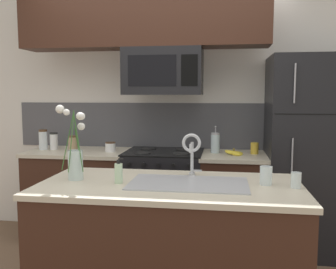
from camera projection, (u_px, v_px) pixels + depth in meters
rear_partition at (197, 111)px, 3.98m from camera, size 5.20×0.10×2.60m
splash_band at (169, 126)px, 3.98m from camera, size 3.35×0.01×0.48m
back_counter_left at (81, 194)px, 3.87m from camera, size 1.02×0.65×0.91m
back_counter_right at (233, 200)px, 3.64m from camera, size 0.64×0.65×0.91m
stove_range at (164, 197)px, 3.74m from camera, size 0.76×0.64×0.93m
microwave at (163, 72)px, 3.58m from camera, size 0.74×0.40×0.44m
upper_cabinet_band at (143, 16)px, 3.53m from camera, size 2.36×0.34×0.60m
refrigerator at (313, 155)px, 3.50m from camera, size 0.85×0.74×1.83m
storage_jar_tall at (43, 140)px, 3.87m from camera, size 0.09×0.09×0.21m
storage_jar_medium at (54, 141)px, 3.89m from camera, size 0.08×0.08×0.18m
storage_jar_short at (73, 143)px, 3.78m from camera, size 0.09×0.09×0.16m
storage_jar_squat at (110, 147)px, 3.74m from camera, size 0.10×0.10×0.10m
banana_bunch at (234, 153)px, 3.53m from camera, size 0.19×0.12×0.08m
french_press at (215, 143)px, 3.67m from camera, size 0.09×0.09×0.27m
coffee_tin at (255, 148)px, 3.60m from camera, size 0.08×0.08×0.11m
island_counter at (170, 250)px, 2.48m from camera, size 1.70×0.83×0.91m
kitchen_sink at (188, 194)px, 2.42m from camera, size 0.76×0.44×0.16m
sink_faucet at (192, 149)px, 2.60m from camera, size 0.14×0.14×0.31m
dish_soap_bottle at (119, 173)px, 2.42m from camera, size 0.06×0.05×0.16m
drinking_glass at (266, 176)px, 2.38m from camera, size 0.08×0.08×0.12m
spare_glass at (296, 180)px, 2.30m from camera, size 0.06×0.06×0.10m
flower_vase at (75, 156)px, 2.52m from camera, size 0.22×0.18×0.51m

